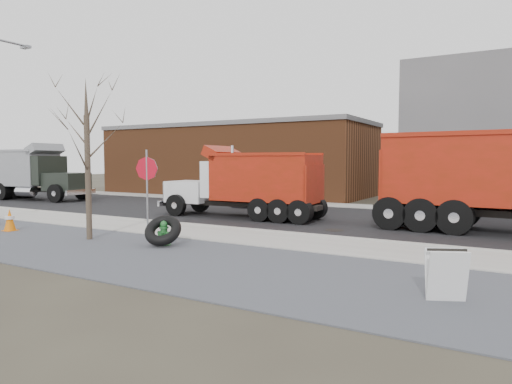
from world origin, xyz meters
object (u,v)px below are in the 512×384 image
Objects in this scene: stop_sign at (147,178)px; dump_truck_red_b at (248,182)px; truck_tire at (163,230)px; dump_truck_red_a at (510,177)px; dump_truck_grey at (29,172)px; sandwich_board at (446,275)px; fire_hydrant at (164,234)px.

dump_truck_red_b is (0.31, 5.99, -0.36)m from stop_sign.
truck_tire is 11.83m from dump_truck_red_a.
dump_truck_grey reaches higher than truck_tire.
dump_truck_red_a is (10.48, 6.62, 0.01)m from stop_sign.
truck_tire is 0.14× the size of dump_truck_red_a.
stop_sign is at bearing -145.61° from dump_truck_red_a.
dump_truck_red_b reaches higher than stop_sign.
dump_truck_grey is at bearing 135.96° from sandwich_board.
sandwich_board is 9.36m from dump_truck_red_a.
stop_sign is at bearing 84.65° from dump_truck_red_b.
dump_truck_grey is at bearing 156.52° from truck_tire.
sandwich_board is at bearing -7.49° from stop_sign.
dump_truck_red_a reaches higher than truck_tire.
dump_truck_red_b reaches higher than sandwich_board.
dump_truck_red_b is at bearing 95.84° from fire_hydrant.
sandwich_board reaches higher than fire_hydrant.
stop_sign is at bearing 146.80° from truck_tire.
truck_tire is 1.45× the size of sandwich_board.
dump_truck_grey reaches higher than stop_sign.
stop_sign is (-1.59, 1.04, 1.50)m from truck_tire.
truck_tire is 0.18× the size of dump_truck_red_b.
sandwich_board is at bearing -10.79° from truck_tire.
dump_truck_red_b is at bearing -10.38° from dump_truck_grey.
dump_truck_grey is (-17.00, 7.04, -0.16)m from stop_sign.
dump_truck_grey is at bearing 164.95° from stop_sign.
fire_hydrant is 0.10× the size of dump_truck_red_b.
fire_hydrant is at bearing -23.94° from stop_sign.
dump_truck_red_a is (8.89, 7.66, 1.51)m from truck_tire.
sandwich_board is (9.66, -2.58, -1.48)m from stop_sign.
sandwich_board is 28.37m from dump_truck_grey.
stop_sign is (-1.53, 0.93, 1.63)m from fire_hydrant.
dump_truck_grey reaches higher than sandwich_board.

